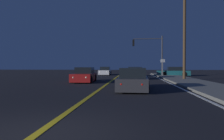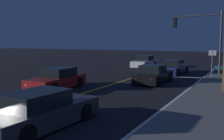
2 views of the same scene
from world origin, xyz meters
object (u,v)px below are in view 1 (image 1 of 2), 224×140
car_distant_tail_white (105,71)px  traffic_signal_near_right (151,49)px  car_lead_oncoming_black (135,74)px  utility_pole_right (184,27)px  car_side_waiting_red (84,76)px  car_following_oncoming_teal (174,72)px  car_parked_curb_navy (134,72)px  street_sign_corner (163,65)px  car_mid_block_charcoal (133,80)px

car_distant_tail_white → traffic_signal_near_right: bearing=147.6°
car_lead_oncoming_black → utility_pole_right: (4.97, -1.93, 4.81)m
car_side_waiting_red → car_lead_oncoming_black: (4.68, 5.19, -0.00)m
car_side_waiting_red → traffic_signal_near_right: bearing=-123.6°
car_distant_tail_white → car_lead_oncoming_black: (4.79, -10.67, -0.00)m
traffic_signal_near_right → car_following_oncoming_teal: bearing=-158.8°
car_parked_curb_navy → street_sign_corner: 4.44m
utility_pole_right → street_sign_corner: size_ratio=4.34×
car_parked_curb_navy → street_sign_corner: bearing=-30.8°
car_distant_tail_white → traffic_signal_near_right: traffic_signal_near_right is taller
car_lead_oncoming_black → traffic_signal_near_right: bearing=70.5°
car_distant_tail_white → street_sign_corner: bearing=138.4°
traffic_signal_near_right → car_distant_tail_white: bearing=-31.2°
car_side_waiting_red → car_following_oncoming_teal: 16.53m
car_following_oncoming_teal → traffic_signal_near_right: size_ratio=0.81×
car_side_waiting_red → car_parked_curb_navy: same height
car_parked_curb_navy → car_following_oncoming_teal: bearing=19.0°
car_mid_block_charcoal → car_following_oncoming_teal: 19.95m
car_distant_tail_white → car_mid_block_charcoal: bearing=100.4°
utility_pole_right → car_mid_block_charcoal: bearing=-119.0°
car_distant_tail_white → utility_pole_right: (9.76, -12.60, 4.81)m
car_distant_tail_white → utility_pole_right: utility_pole_right is taller
car_side_waiting_red → utility_pole_right: utility_pole_right is taller
car_side_waiting_red → traffic_signal_near_right: 13.90m
car_distant_tail_white → car_following_oncoming_teal: size_ratio=1.02×
traffic_signal_near_right → utility_pole_right: utility_pole_right is taller
car_parked_curb_navy → car_following_oncoming_teal: size_ratio=1.01×
car_side_waiting_red → car_following_oncoming_teal: (10.39, 12.85, 0.00)m
car_distant_tail_white → street_sign_corner: 11.02m
street_sign_corner → traffic_signal_near_right: bearing=113.8°
car_distant_tail_white → street_sign_corner: street_sign_corner is taller
street_sign_corner → utility_pole_right: bearing=-75.7°
car_parked_curb_navy → car_following_oncoming_teal: 6.04m
car_mid_block_charcoal → utility_pole_right: bearing=63.7°
car_lead_oncoming_black → traffic_signal_near_right: (2.34, 6.36, 3.26)m
car_lead_oncoming_black → car_parked_curb_navy: size_ratio=0.89×
car_mid_block_charcoal → street_sign_corner: (3.83, 14.93, 1.02)m
car_mid_block_charcoal → utility_pole_right: utility_pole_right is taller
car_parked_curb_navy → traffic_signal_near_right: bearing=12.9°
car_mid_block_charcoal → traffic_signal_near_right: 18.21m
car_mid_block_charcoal → traffic_signal_near_right: (2.59, 17.73, 3.26)m
car_following_oncoming_teal → utility_pole_right: size_ratio=0.45×
car_distant_tail_white → car_parked_curb_navy: bearing=133.5°
traffic_signal_near_right → utility_pole_right: bearing=107.6°
traffic_signal_near_right → street_sign_corner: (1.23, -2.80, -2.24)m
car_side_waiting_red → street_sign_corner: size_ratio=1.85×
car_distant_tail_white → car_lead_oncoming_black: size_ratio=1.13×
car_parked_curb_navy → traffic_signal_near_right: 4.07m
car_distant_tail_white → car_following_oncoming_teal: bearing=162.8°
car_mid_block_charcoal → car_side_waiting_red: bearing=128.3°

